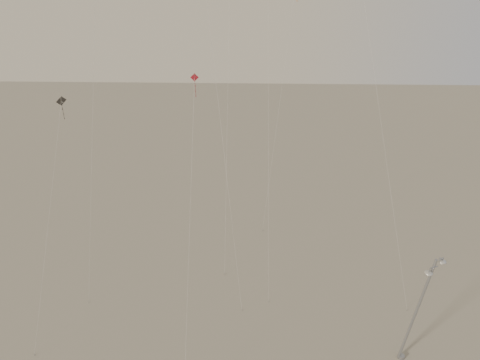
{
  "coord_description": "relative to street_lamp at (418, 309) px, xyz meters",
  "views": [
    {
      "loc": [
        -2.21,
        -19.66,
        25.9
      ],
      "look_at": [
        -2.97,
        5.0,
        12.17
      ],
      "focal_mm": 28.0,
      "sensor_mm": 36.0,
      "label": 1
    }
  ],
  "objects": [
    {
      "name": "ground",
      "position": [
        -9.67,
        0.84,
        -5.3
      ],
      "size": [
        160.0,
        160.0,
        0.0
      ],
      "primitive_type": "plane",
      "color": "gray",
      "rests_on": "ground"
    },
    {
      "name": "kite_3",
      "position": [
        -15.96,
        4.39,
        8.88
      ],
      "size": [
        0.63,
        11.82,
        19.76
      ],
      "rotation": [
        0.0,
        0.0,
        0.04
      ],
      "color": "maroon",
      "rests_on": "ground"
    },
    {
      "name": "kite_4",
      "position": [
        -3.2,
        8.48,
        14.44
      ],
      "size": [
        7.35,
        5.63,
        27.31
      ],
      "rotation": [
        0.0,
        0.0,
        2.04
      ],
      "color": "#302D28",
      "rests_on": "ground"
    },
    {
      "name": "kite_5",
      "position": [
        -7.85,
        24.45,
        14.8
      ],
      "size": [
        3.44,
        11.3,
        25.64
      ],
      "rotation": [
        0.0,
        0.0,
        -1.58
      ],
      "color": "#AD4F1C",
      "rests_on": "ground"
    },
    {
      "name": "kite_6",
      "position": [
        -25.92,
        4.7,
        8.46
      ],
      "size": [
        3.51,
        7.2,
        18.38
      ],
      "rotation": [
        0.0,
        0.0,
        0.8
      ],
      "color": "#302D28",
      "rests_on": "ground"
    },
    {
      "name": "kite_1",
      "position": [
        -15.02,
        10.76,
        16.98
      ],
      "size": [
        3.57,
        8.89,
        29.34
      ],
      "rotation": [
        0.0,
        0.0,
        -0.92
      ],
      "color": "#302D28",
      "rests_on": "ground"
    },
    {
      "name": "street_lamp",
      "position": [
        0.0,
        0.0,
        0.0
      ],
      "size": [
        1.47,
        1.04,
        9.94
      ],
      "color": "#989BA1",
      "rests_on": "ground"
    }
  ]
}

